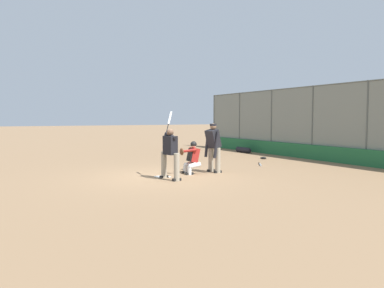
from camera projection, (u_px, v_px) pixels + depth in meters
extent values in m
plane|color=#846647|center=(163.00, 177.00, 12.18)|extent=(160.00, 160.00, 0.00)
cube|color=white|center=(163.00, 177.00, 12.18)|extent=(0.43, 0.43, 0.01)
cylinder|color=#515651|center=(367.00, 123.00, 14.82)|extent=(0.08, 0.08, 3.40)
cylinder|color=#515651|center=(312.00, 122.00, 17.29)|extent=(0.08, 0.08, 3.40)
cylinder|color=#515651|center=(271.00, 122.00, 19.76)|extent=(0.08, 0.08, 3.40)
cylinder|color=#515651|center=(240.00, 121.00, 22.23)|extent=(0.08, 0.08, 3.40)
cylinder|color=#515651|center=(214.00, 121.00, 24.70)|extent=(0.08, 0.08, 3.40)
cube|color=gray|center=(338.00, 123.00, 16.05)|extent=(19.82, 0.01, 3.40)
cylinder|color=#515651|center=(339.00, 84.00, 15.94)|extent=(19.82, 0.06, 0.06)
cube|color=#236638|center=(335.00, 155.00, 16.10)|extent=(19.43, 0.18, 0.67)
cube|color=slate|center=(367.00, 158.00, 17.45)|extent=(13.88, 2.50, 0.12)
cube|color=slate|center=(355.00, 155.00, 17.04)|extent=(13.88, 0.55, 0.44)
cube|color=#B7BABC|center=(356.00, 149.00, 17.02)|extent=(13.88, 0.24, 0.08)
cube|color=slate|center=(363.00, 151.00, 17.30)|extent=(13.88, 0.55, 0.76)
cube|color=#B7BABC|center=(364.00, 142.00, 17.27)|extent=(13.88, 0.24, 0.08)
cube|color=slate|center=(371.00, 147.00, 17.55)|extent=(13.88, 0.55, 1.08)
cube|color=#B7BABC|center=(372.00, 135.00, 17.51)|extent=(13.88, 0.24, 0.08)
cube|color=slate|center=(379.00, 143.00, 17.81)|extent=(13.88, 0.55, 1.40)
cube|color=#B7BABC|center=(379.00, 128.00, 17.75)|extent=(13.88, 0.24, 0.08)
cylinder|color=gray|center=(177.00, 167.00, 11.36)|extent=(0.18, 0.18, 0.85)
cube|color=black|center=(177.00, 180.00, 11.39)|extent=(0.15, 0.29, 0.08)
cylinder|color=gray|center=(164.00, 165.00, 11.92)|extent=(0.18, 0.18, 0.85)
cube|color=black|center=(164.00, 177.00, 11.95)|extent=(0.15, 0.29, 0.08)
cube|color=black|center=(170.00, 145.00, 11.60)|extent=(0.49, 0.33, 0.58)
sphere|color=brown|center=(170.00, 132.00, 11.57)|extent=(0.22, 0.22, 0.22)
cylinder|color=black|center=(171.00, 136.00, 11.60)|extent=(0.60, 0.13, 0.22)
cylinder|color=black|center=(166.00, 135.00, 11.82)|extent=(0.14, 0.17, 0.16)
sphere|color=black|center=(166.00, 133.00, 11.83)|extent=(0.04, 0.04, 0.04)
cylinder|color=black|center=(167.00, 129.00, 11.91)|extent=(0.16, 0.17, 0.30)
cylinder|color=#B7BCC1|center=(170.00, 118.00, 12.09)|extent=(0.25, 0.27, 0.43)
cylinder|color=silver|center=(189.00, 171.00, 12.60)|extent=(0.14, 0.14, 0.29)
cylinder|color=silver|center=(195.00, 165.00, 12.65)|extent=(0.22, 0.45, 0.22)
cube|color=black|center=(189.00, 174.00, 12.60)|extent=(0.13, 0.27, 0.08)
cylinder|color=silver|center=(185.00, 169.00, 12.95)|extent=(0.14, 0.14, 0.29)
cylinder|color=silver|center=(190.00, 164.00, 13.01)|extent=(0.22, 0.45, 0.22)
cube|color=black|center=(185.00, 172.00, 12.96)|extent=(0.13, 0.27, 0.08)
cube|color=maroon|center=(194.00, 155.00, 12.82)|extent=(0.45, 0.38, 0.52)
cube|color=black|center=(190.00, 155.00, 12.77)|extent=(0.39, 0.17, 0.43)
sphere|color=beige|center=(194.00, 145.00, 12.80)|extent=(0.19, 0.19, 0.19)
sphere|color=black|center=(194.00, 144.00, 12.80)|extent=(0.22, 0.22, 0.22)
cylinder|color=maroon|center=(189.00, 151.00, 12.58)|extent=(0.32, 0.48, 0.15)
ellipsoid|color=#56331E|center=(182.00, 152.00, 12.59)|extent=(0.31, 0.14, 0.24)
cylinder|color=beige|center=(191.00, 153.00, 13.05)|extent=(0.12, 0.30, 0.42)
cylinder|color=gray|center=(218.00, 160.00, 13.03)|extent=(0.18, 0.18, 0.88)
cube|color=black|center=(218.00, 172.00, 13.05)|extent=(0.13, 0.29, 0.08)
cylinder|color=gray|center=(211.00, 159.00, 13.36)|extent=(0.18, 0.18, 0.88)
cube|color=black|center=(211.00, 170.00, 13.39)|extent=(0.13, 0.29, 0.08)
cube|color=black|center=(213.00, 139.00, 13.11)|extent=(0.51, 0.45, 0.67)
sphere|color=#936B4C|center=(213.00, 127.00, 13.08)|extent=(0.22, 0.22, 0.22)
cylinder|color=black|center=(213.00, 125.00, 13.07)|extent=(0.23, 0.23, 0.08)
cylinder|color=black|center=(216.00, 145.00, 12.86)|extent=(0.14, 0.24, 0.94)
cylinder|color=black|center=(207.00, 144.00, 13.32)|extent=(0.17, 0.25, 0.94)
sphere|color=black|center=(259.00, 163.00, 15.71)|extent=(0.04, 0.04, 0.04)
cylinder|color=black|center=(259.00, 163.00, 15.52)|extent=(0.33, 0.23, 0.03)
cylinder|color=#B7BCC1|center=(260.00, 165.00, 15.08)|extent=(0.47, 0.34, 0.07)
ellipsoid|color=black|center=(264.00, 158.00, 17.41)|extent=(0.29, 0.19, 0.10)
ellipsoid|color=black|center=(261.00, 158.00, 17.44)|extent=(0.10, 0.08, 0.08)
cylinder|color=black|center=(243.00, 150.00, 20.65)|extent=(0.97, 0.29, 0.29)
sphere|color=black|center=(249.00, 151.00, 20.22)|extent=(0.29, 0.29, 0.29)
sphere|color=black|center=(238.00, 149.00, 21.07)|extent=(0.29, 0.29, 0.29)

